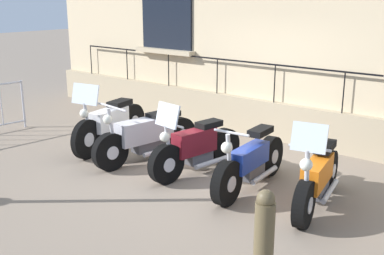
{
  "coord_description": "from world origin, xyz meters",
  "views": [
    {
      "loc": [
        6.09,
        4.61,
        2.84
      ],
      "look_at": [
        0.46,
        0.0,
        0.8
      ],
      "focal_mm": 44.56,
      "sensor_mm": 36.0,
      "label": 1
    }
  ],
  "objects_px": {
    "motorcycle_silver": "(147,136)",
    "bollard": "(264,235)",
    "motorcycle_maroon": "(196,149)",
    "motorcycle_blue": "(250,164)",
    "motorcycle_orange": "(317,179)",
    "motorcycle_white": "(110,124)"
  },
  "relations": [
    {
      "from": "motorcycle_white",
      "to": "bollard",
      "type": "distance_m",
      "value": 4.91
    },
    {
      "from": "motorcycle_white",
      "to": "motorcycle_blue",
      "type": "relative_size",
      "value": 1.03
    },
    {
      "from": "motorcycle_maroon",
      "to": "motorcycle_orange",
      "type": "bearing_deg",
      "value": 91.4
    },
    {
      "from": "motorcycle_orange",
      "to": "bollard",
      "type": "distance_m",
      "value": 1.99
    },
    {
      "from": "motorcycle_silver",
      "to": "bollard",
      "type": "xyz_separation_m",
      "value": [
        1.87,
        3.5,
        0.06
      ]
    },
    {
      "from": "motorcycle_maroon",
      "to": "motorcycle_orange",
      "type": "xyz_separation_m",
      "value": [
        -0.05,
        2.09,
        -0.01
      ]
    },
    {
      "from": "motorcycle_maroon",
      "to": "motorcycle_blue",
      "type": "height_order",
      "value": "motorcycle_maroon"
    },
    {
      "from": "motorcycle_maroon",
      "to": "bollard",
      "type": "distance_m",
      "value": 3.09
    },
    {
      "from": "motorcycle_blue",
      "to": "motorcycle_maroon",
      "type": "bearing_deg",
      "value": -89.05
    },
    {
      "from": "motorcycle_blue",
      "to": "motorcycle_orange",
      "type": "bearing_deg",
      "value": 91.85
    },
    {
      "from": "motorcycle_white",
      "to": "motorcycle_orange",
      "type": "xyz_separation_m",
      "value": [
        -0.04,
        4.18,
        -0.06
      ]
    },
    {
      "from": "motorcycle_maroon",
      "to": "motorcycle_white",
      "type": "bearing_deg",
      "value": -90.35
    },
    {
      "from": "motorcycle_silver",
      "to": "motorcycle_orange",
      "type": "xyz_separation_m",
      "value": [
        -0.08,
        3.17,
        -0.03
      ]
    },
    {
      "from": "motorcycle_maroon",
      "to": "motorcycle_blue",
      "type": "distance_m",
      "value": 1.03
    },
    {
      "from": "motorcycle_white",
      "to": "motorcycle_maroon",
      "type": "bearing_deg",
      "value": 89.65
    },
    {
      "from": "motorcycle_maroon",
      "to": "motorcycle_orange",
      "type": "height_order",
      "value": "motorcycle_orange"
    },
    {
      "from": "motorcycle_white",
      "to": "motorcycle_orange",
      "type": "distance_m",
      "value": 4.19
    },
    {
      "from": "motorcycle_silver",
      "to": "motorcycle_white",
      "type": "bearing_deg",
      "value": -92.56
    },
    {
      "from": "motorcycle_blue",
      "to": "bollard",
      "type": "xyz_separation_m",
      "value": [
        1.92,
        1.39,
        0.1
      ]
    },
    {
      "from": "motorcycle_maroon",
      "to": "motorcycle_orange",
      "type": "relative_size",
      "value": 0.98
    },
    {
      "from": "motorcycle_orange",
      "to": "motorcycle_white",
      "type": "bearing_deg",
      "value": -89.48
    },
    {
      "from": "motorcycle_maroon",
      "to": "bollard",
      "type": "xyz_separation_m",
      "value": [
        1.91,
        2.42,
        0.07
      ]
    }
  ]
}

